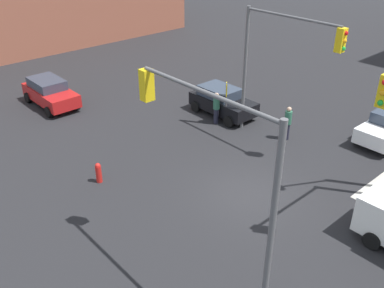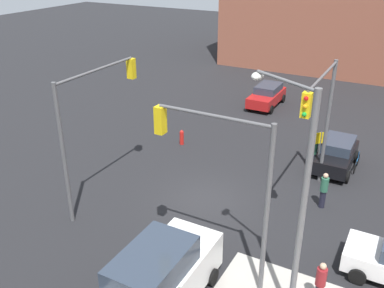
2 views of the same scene
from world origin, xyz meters
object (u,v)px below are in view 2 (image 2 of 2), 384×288
(hatchback_black, at_px, (336,154))
(bicycle_at_crosswalk, at_px, (357,163))
(traffic_signal_nw_corner, at_px, (321,111))
(van_white_delivery, at_px, (159,280))
(pedestrian_waiting, at_px, (320,283))
(pedestrian_crossing, at_px, (324,190))
(traffic_signal_se_corner, at_px, (93,111))
(fire_hydrant, at_px, (182,137))
(pedestrian_walking_north, at_px, (314,152))
(street_lamp_corner, at_px, (295,191))
(traffic_signal_ne_corner, at_px, (223,168))
(coupe_red, at_px, (267,95))

(hatchback_black, bearing_deg, bicycle_at_crosswalk, 108.83)
(traffic_signal_nw_corner, height_order, hatchback_black, traffic_signal_nw_corner)
(van_white_delivery, xyz_separation_m, pedestrian_waiting, (-2.82, 4.70, -0.36))
(van_white_delivery, bearing_deg, pedestrian_crossing, 159.35)
(traffic_signal_se_corner, bearing_deg, pedestrian_crossing, 114.47)
(fire_hydrant, xyz_separation_m, bicycle_at_crosswalk, (-1.80, 10.20, -0.14))
(pedestrian_waiting, xyz_separation_m, bicycle_at_crosswalk, (-11.00, -0.50, -0.57))
(traffic_signal_se_corner, xyz_separation_m, pedestrian_walking_north, (-8.21, 8.30, -3.68))
(traffic_signal_nw_corner, bearing_deg, bicycle_at_crosswalk, 161.05)
(pedestrian_walking_north, bearing_deg, street_lamp_corner, -148.12)
(fire_hydrant, relative_size, hatchback_black, 0.24)
(traffic_signal_nw_corner, relative_size, fire_hydrant, 6.91)
(traffic_signal_nw_corner, relative_size, pedestrian_crossing, 3.57)
(van_white_delivery, xyz_separation_m, bicycle_at_crosswalk, (-13.83, 4.20, -0.93))
(traffic_signal_se_corner, distance_m, fire_hydrant, 8.50)
(fire_hydrant, xyz_separation_m, pedestrian_walking_north, (-0.80, 8.00, 0.46))
(traffic_signal_nw_corner, xyz_separation_m, pedestrian_walking_north, (-3.36, -0.70, -3.68))
(traffic_signal_ne_corner, relative_size, hatchback_black, 1.63)
(coupe_red, distance_m, pedestrian_walking_north, 10.29)
(hatchback_black, relative_size, coupe_red, 0.94)
(street_lamp_corner, height_order, van_white_delivery, street_lamp_corner)
(traffic_signal_ne_corner, height_order, pedestrian_walking_north, traffic_signal_ne_corner)
(traffic_signal_se_corner, relative_size, street_lamp_corner, 0.81)
(pedestrian_waiting, bearing_deg, fire_hydrant, 137.37)
(hatchback_black, distance_m, pedestrian_walking_north, 1.28)
(pedestrian_crossing, distance_m, pedestrian_walking_north, 4.05)
(traffic_signal_se_corner, bearing_deg, coupe_red, 171.29)
(traffic_signal_se_corner, height_order, hatchback_black, traffic_signal_se_corner)
(coupe_red, bearing_deg, traffic_signal_se_corner, -8.71)
(hatchback_black, height_order, pedestrian_crossing, pedestrian_crossing)
(pedestrian_waiting, bearing_deg, coupe_red, 112.52)
(traffic_signal_se_corner, height_order, bicycle_at_crosswalk, traffic_signal_se_corner)
(traffic_signal_ne_corner, bearing_deg, pedestrian_crossing, 160.13)
(traffic_signal_ne_corner, relative_size, street_lamp_corner, 0.81)
(coupe_red, bearing_deg, fire_hydrant, -13.64)
(pedestrian_waiting, height_order, pedestrian_walking_north, pedestrian_walking_north)
(traffic_signal_se_corner, relative_size, pedestrian_walking_north, 3.59)
(traffic_signal_se_corner, relative_size, fire_hydrant, 6.91)
(traffic_signal_nw_corner, height_order, street_lamp_corner, street_lamp_corner)
(pedestrian_walking_north, distance_m, bicycle_at_crosswalk, 2.49)
(hatchback_black, relative_size, pedestrian_walking_north, 2.20)
(traffic_signal_se_corner, bearing_deg, traffic_signal_ne_corner, 74.16)
(fire_hydrant, bearing_deg, pedestrian_waiting, 49.31)
(traffic_signal_ne_corner, height_order, street_lamp_corner, street_lamp_corner)
(fire_hydrant, relative_size, coupe_red, 0.22)
(traffic_signal_ne_corner, bearing_deg, bicycle_at_crosswalk, 164.43)
(van_white_delivery, bearing_deg, traffic_signal_ne_corner, 157.39)
(traffic_signal_se_corner, distance_m, bicycle_at_crosswalk, 14.61)
(pedestrian_crossing, bearing_deg, fire_hydrant, 94.21)
(hatchback_black, bearing_deg, traffic_signal_ne_corner, -10.65)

